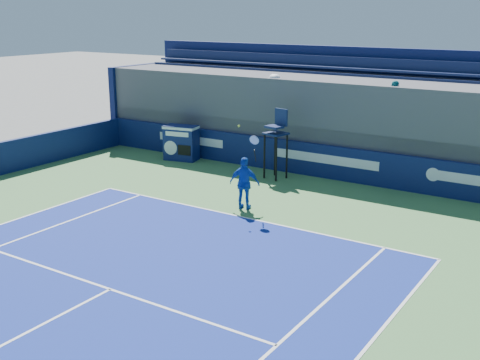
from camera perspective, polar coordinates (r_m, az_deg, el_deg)
The scene contains 5 objects.
back_hoarding at distance 21.58m, azimuth 8.16°, elevation 1.73°, with size 20.40×0.21×1.20m.
match_clock at distance 24.07m, azimuth -5.59°, elevation 3.62°, with size 1.44×0.97×1.40m.
umpire_chair at distance 21.16m, azimuth 3.48°, elevation 4.16°, with size 0.83×0.83×2.48m.
tennis_player at distance 17.94m, azimuth 0.45°, elevation -0.30°, with size 1.02×0.61×2.57m.
stadium_seating at distance 23.16m, azimuth 10.50°, elevation 5.71°, with size 21.00×4.05×4.40m.
Camera 1 is at (8.77, -1.93, 5.79)m, focal length 45.00 mm.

